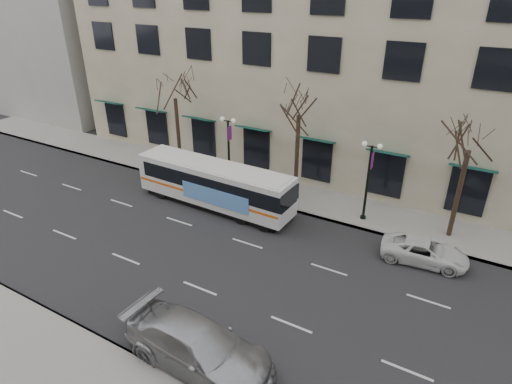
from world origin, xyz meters
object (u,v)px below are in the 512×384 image
Objects in this scene: tree_far_left at (174,86)px; tree_far_mid at (299,100)px; lamp_post_left at (229,149)px; lamp_post_right at (368,178)px; silver_car at (199,346)px; tree_far_right at (473,133)px; city_bus at (215,184)px; white_pickup at (424,251)px.

tree_far_mid is (10.00, 0.00, 0.21)m from tree_far_left.
lamp_post_left is 1.00× the size of lamp_post_right.
tree_far_mid is 1.64× the size of lamp_post_right.
tree_far_mid reaches higher than tree_far_left.
tree_far_left is 1.60× the size of lamp_post_left.
tree_far_right is at bearing -23.36° from silver_car.
lamp_post_left is at bearing -6.83° from tree_far_left.
tree_far_left is 20.00m from tree_far_right.
tree_far_right is at bearing 2.29° from lamp_post_left.
city_bus is 13.16m from silver_car.
tree_far_left is 1.03× the size of tree_far_right.
tree_far_mid is at bearing 173.17° from lamp_post_right.
white_pickup is (-0.86, -3.27, -5.80)m from tree_far_right.
tree_far_left reaches higher than lamp_post_right.
silver_car is at bearing -56.59° from city_bus.
lamp_post_right is 1.16× the size of white_pickup.
lamp_post_left reaches higher than city_bus.
lamp_post_left is at bearing -177.71° from tree_far_right.
tree_far_left is 0.75× the size of city_bus.
tree_far_mid is 7.62m from city_bus.
white_pickup is at bearing 3.37° from city_bus.
tree_far_left reaches higher than city_bus.
tree_far_mid is 0.77× the size of city_bus.
tree_far_mid reaches higher than lamp_post_right.
lamp_post_left is at bearing 31.24° from silver_car.
tree_far_left is 15.48m from lamp_post_right.
tree_far_left is 10.00m from tree_far_mid.
city_bus is (-14.14, -3.64, -4.78)m from tree_far_right.
city_bus reaches higher than white_pickup.
white_pickup is (13.28, 0.37, -1.02)m from city_bus.
lamp_post_left is at bearing 107.44° from city_bus.
city_bus is (0.85, -3.04, -1.30)m from lamp_post_left.
silver_car is (-7.25, -14.83, -5.50)m from tree_far_right.
lamp_post_right is at bearing -173.15° from tree_far_right.
tree_far_right is (10.00, -0.00, -0.48)m from tree_far_mid.
white_pickup is (4.13, -2.67, -2.32)m from lamp_post_right.
silver_car is at bearing -99.01° from lamp_post_right.
tree_far_left is at bearing 43.38° from silver_car.
tree_far_right is 15.36m from city_bus.
tree_far_right is at bearing -0.00° from tree_far_mid.
tree_far_right is 15.40m from lamp_post_left.
white_pickup is (19.14, -3.27, -6.07)m from tree_far_left.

